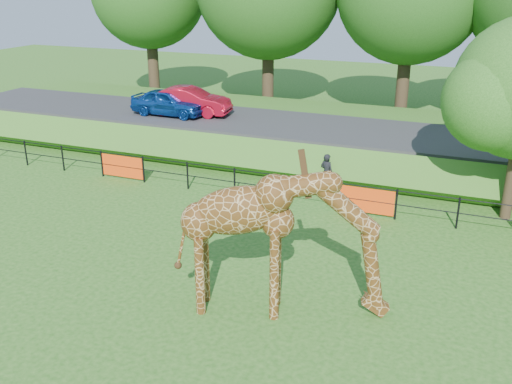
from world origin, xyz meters
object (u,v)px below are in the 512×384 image
Objects in this scene: giraffe at (282,243)px; car_red at (189,101)px; car_blue at (169,102)px; visitor at (327,172)px.

car_red is (-9.32, 12.72, 0.23)m from giraffe.
car_red is (0.86, 0.50, 0.03)m from car_blue.
giraffe is at bearing 117.33° from visitor.
car_blue is at bearing 113.25° from car_red.
giraffe is 1.39× the size of car_blue.
visitor is at bearing -110.14° from car_blue.
giraffe reaches higher than car_red.
car_blue is (-10.18, 12.22, 0.20)m from giraffe.
visitor is (8.08, -4.09, -1.35)m from car_red.
visitor is at bearing -123.83° from car_red.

